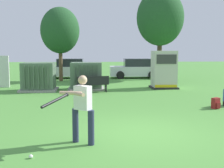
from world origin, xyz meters
The scene contains 12 objects.
ground_plane centered at (0.00, 0.00, 0.00)m, with size 96.00×96.00×0.00m, color #51933D.
transformer_west centered at (-4.58, 8.83, 0.79)m, with size 2.10×1.70×1.62m.
transformer_mid_west centered at (-1.85, 9.17, 0.79)m, with size 2.10×1.70×1.62m.
generator_enclosure centered at (2.91, 9.49, 1.14)m, with size 1.60×1.40×2.30m.
park_bench centered at (-1.46, 7.92, 0.54)m, with size 1.84×0.73×0.92m.
batter centered at (-1.71, -0.87, 0.98)m, with size 1.11×1.47×1.74m.
sports_ball centered at (-2.80, -1.78, 0.04)m, with size 0.09×0.09×0.09m, color white.
backpack centered at (3.52, 3.20, 0.21)m, with size 0.38×0.36×0.44m.
tree_left centered at (-3.88, 13.98, 3.78)m, with size 2.88×2.88×5.50m.
tree_center_left centered at (3.85, 14.86, 4.84)m, with size 3.69×3.69×7.06m.
parked_car_leftmost centered at (-3.46, 16.28, 0.75)m, with size 4.22×1.95×1.62m.
parked_car_left_of_center centered at (2.10, 16.05, 0.75)m, with size 4.22×1.96×1.62m.
Camera 1 is at (-1.40, -7.96, 2.38)m, focal length 46.20 mm.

